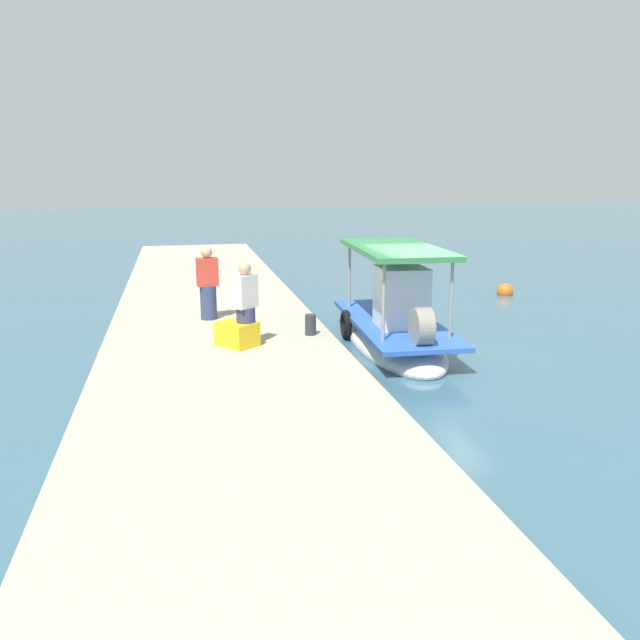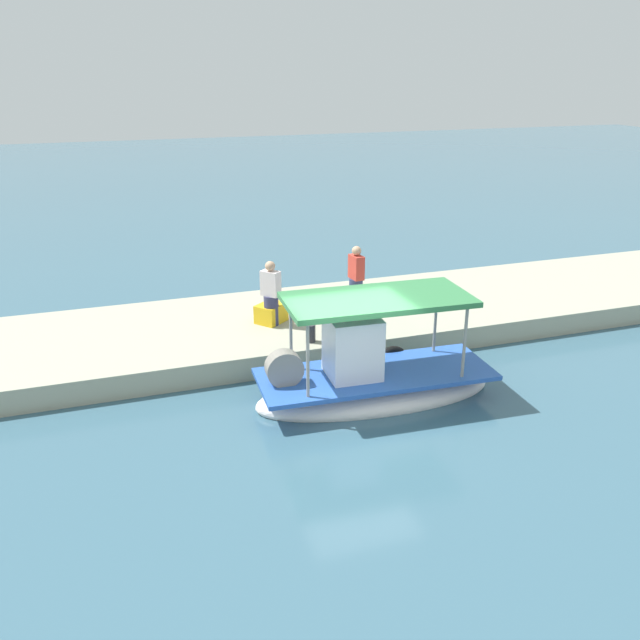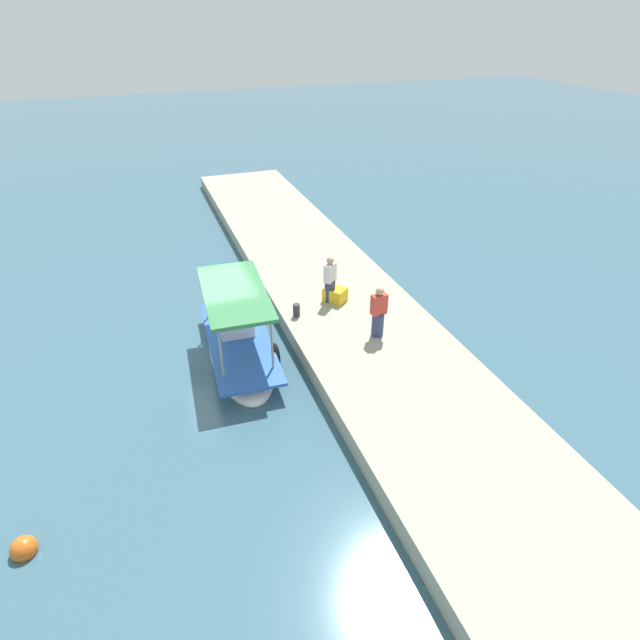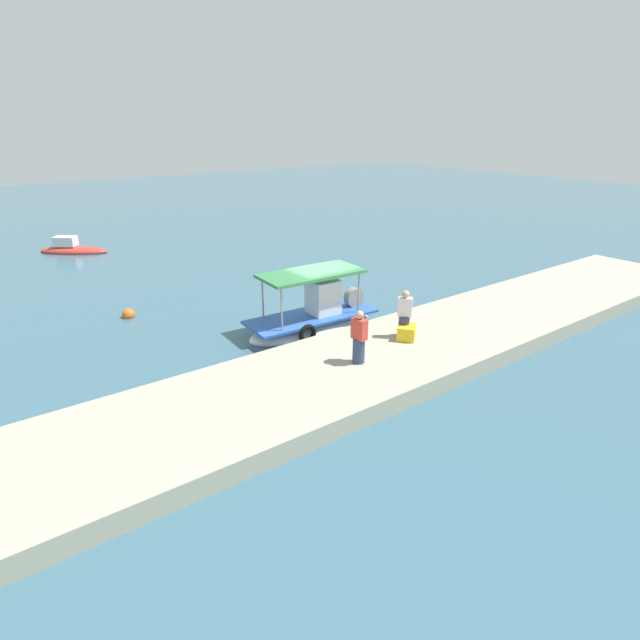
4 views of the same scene
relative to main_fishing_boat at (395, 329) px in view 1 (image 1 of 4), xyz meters
The scene contains 8 objects.
ground_plane 1.02m from the main_fishing_boat, 45.53° to the left, with size 120.00×120.00×0.00m, color #395F70.
dock_quay 4.17m from the main_fishing_boat, 81.16° to the right, with size 36.00×4.86×0.60m, color #A4A38C.
main_fishing_boat is the anchor object (origin of this frame).
fisherman_near_bollard 3.97m from the main_fishing_boat, 70.39° to the right, with size 0.54×0.55×1.73m.
fisherman_by_crate 4.56m from the main_fishing_boat, 107.43° to the right, with size 0.43×0.52×1.75m.
mooring_bollard 2.31m from the main_fishing_boat, 72.33° to the right, with size 0.24×0.24×0.45m, color #2D2D33.
cargo_crate 4.04m from the main_fishing_boat, 71.82° to the right, with size 0.75×0.60×0.49m, color yellow.
marker_buoy 7.98m from the main_fishing_boat, 133.48° to the left, with size 0.54×0.54×0.54m.
Camera 1 is at (13.45, -5.55, 4.12)m, focal length 36.29 mm.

